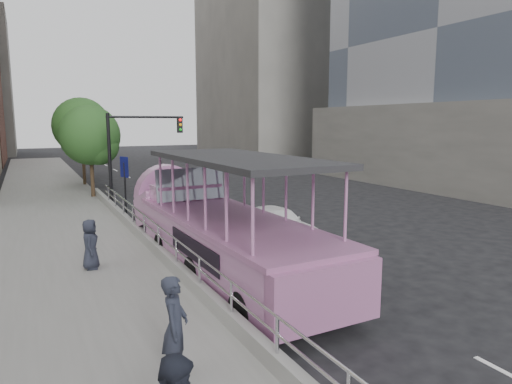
{
  "coord_description": "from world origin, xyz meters",
  "views": [
    {
      "loc": [
        -6.88,
        -12.59,
        4.73
      ],
      "look_at": [
        0.33,
        1.65,
        2.27
      ],
      "focal_mm": 32.0,
      "sensor_mm": 36.0,
      "label": 1
    }
  ],
  "objects_px": {
    "traffic_signal": "(132,145)",
    "street_tree_far": "(83,128)",
    "duck_boat": "(216,228)",
    "car": "(277,223)",
    "pedestrian_far": "(90,244)",
    "street_tree_near": "(92,138)",
    "parking_sign": "(125,181)",
    "pedestrian_near": "(175,327)"
  },
  "relations": [
    {
      "from": "parking_sign",
      "to": "street_tree_far",
      "type": "relative_size",
      "value": 0.48
    },
    {
      "from": "pedestrian_far",
      "to": "street_tree_far",
      "type": "xyz_separation_m",
      "value": [
        2.21,
        20.29,
        3.24
      ]
    },
    {
      "from": "duck_boat",
      "to": "parking_sign",
      "type": "bearing_deg",
      "value": 96.24
    },
    {
      "from": "street_tree_near",
      "to": "street_tree_far",
      "type": "relative_size",
      "value": 0.89
    },
    {
      "from": "duck_boat",
      "to": "parking_sign",
      "type": "relative_size",
      "value": 3.73
    },
    {
      "from": "pedestrian_far",
      "to": "street_tree_near",
      "type": "distance_m",
      "value": 14.7
    },
    {
      "from": "pedestrian_far",
      "to": "parking_sign",
      "type": "bearing_deg",
      "value": -3.7
    },
    {
      "from": "duck_boat",
      "to": "pedestrian_near",
      "type": "xyz_separation_m",
      "value": [
        -3.15,
        -5.93,
        -0.18
      ]
    },
    {
      "from": "traffic_signal",
      "to": "street_tree_far",
      "type": "relative_size",
      "value": 0.81
    },
    {
      "from": "car",
      "to": "pedestrian_far",
      "type": "height_order",
      "value": "pedestrian_far"
    },
    {
      "from": "car",
      "to": "street_tree_near",
      "type": "height_order",
      "value": "street_tree_near"
    },
    {
      "from": "parking_sign",
      "to": "traffic_signal",
      "type": "bearing_deg",
      "value": 70.04
    },
    {
      "from": "parking_sign",
      "to": "pedestrian_near",
      "type": "bearing_deg",
      "value": -97.96
    },
    {
      "from": "traffic_signal",
      "to": "street_tree_far",
      "type": "height_order",
      "value": "street_tree_far"
    },
    {
      "from": "pedestrian_near",
      "to": "pedestrian_far",
      "type": "height_order",
      "value": "pedestrian_near"
    },
    {
      "from": "street_tree_near",
      "to": "traffic_signal",
      "type": "bearing_deg",
      "value": -65.02
    },
    {
      "from": "pedestrian_near",
      "to": "pedestrian_far",
      "type": "bearing_deg",
      "value": 32.81
    },
    {
      "from": "car",
      "to": "pedestrian_far",
      "type": "bearing_deg",
      "value": -176.84
    },
    {
      "from": "parking_sign",
      "to": "traffic_signal",
      "type": "distance_m",
      "value": 3.19
    },
    {
      "from": "pedestrian_near",
      "to": "street_tree_far",
      "type": "distance_m",
      "value": 27.5
    },
    {
      "from": "parking_sign",
      "to": "duck_boat",
      "type": "bearing_deg",
      "value": -83.76
    },
    {
      "from": "car",
      "to": "pedestrian_far",
      "type": "relative_size",
      "value": 2.61
    },
    {
      "from": "street_tree_far",
      "to": "pedestrian_far",
      "type": "bearing_deg",
      "value": -96.22
    },
    {
      "from": "street_tree_far",
      "to": "traffic_signal",
      "type": "bearing_deg",
      "value": -81.57
    },
    {
      "from": "car",
      "to": "parking_sign",
      "type": "relative_size",
      "value": 1.3
    },
    {
      "from": "pedestrian_near",
      "to": "street_tree_near",
      "type": "relative_size",
      "value": 0.32
    },
    {
      "from": "pedestrian_near",
      "to": "parking_sign",
      "type": "bearing_deg",
      "value": 20.48
    },
    {
      "from": "street_tree_far",
      "to": "car",
      "type": "bearing_deg",
      "value": -74.58
    },
    {
      "from": "car",
      "to": "pedestrian_far",
      "type": "distance_m",
      "value": 7.55
    },
    {
      "from": "pedestrian_far",
      "to": "street_tree_near",
      "type": "bearing_deg",
      "value": 6.16
    },
    {
      "from": "pedestrian_far",
      "to": "street_tree_near",
      "type": "relative_size",
      "value": 0.27
    },
    {
      "from": "duck_boat",
      "to": "street_tree_far",
      "type": "relative_size",
      "value": 1.78
    },
    {
      "from": "duck_boat",
      "to": "car",
      "type": "bearing_deg",
      "value": 35.11
    },
    {
      "from": "duck_boat",
      "to": "car",
      "type": "xyz_separation_m",
      "value": [
        3.7,
        2.6,
        -0.72
      ]
    },
    {
      "from": "traffic_signal",
      "to": "street_tree_far",
      "type": "distance_m",
      "value": 9.57
    },
    {
      "from": "parking_sign",
      "to": "street_tree_near",
      "type": "relative_size",
      "value": 0.54
    },
    {
      "from": "street_tree_near",
      "to": "street_tree_far",
      "type": "bearing_deg",
      "value": 88.09
    },
    {
      "from": "pedestrian_near",
      "to": "traffic_signal",
      "type": "relative_size",
      "value": 0.35
    },
    {
      "from": "pedestrian_near",
      "to": "parking_sign",
      "type": "height_order",
      "value": "parking_sign"
    },
    {
      "from": "duck_boat",
      "to": "street_tree_far",
      "type": "bearing_deg",
      "value": 93.95
    },
    {
      "from": "parking_sign",
      "to": "traffic_signal",
      "type": "xyz_separation_m",
      "value": [
        0.94,
        2.6,
        1.6
      ]
    },
    {
      "from": "pedestrian_far",
      "to": "parking_sign",
      "type": "distance_m",
      "value": 8.73
    }
  ]
}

